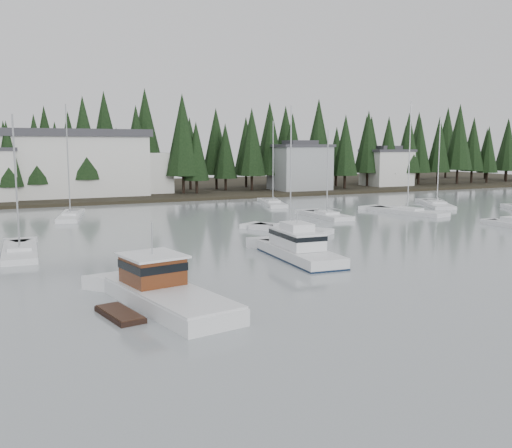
# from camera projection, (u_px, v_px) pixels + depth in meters

# --- Properties ---
(ground) EXTENTS (260.00, 260.00, 0.00)m
(ground) POSITION_uv_depth(u_px,v_px,m) (485.00, 365.00, 22.97)
(ground) COLOR gray
(ground) RESTS_ON ground
(far_shore_land) EXTENTS (240.00, 54.00, 1.00)m
(far_shore_land) POSITION_uv_depth(u_px,v_px,m) (88.00, 191.00, 109.75)
(far_shore_land) COLOR black
(far_shore_land) RESTS_ON ground
(conifer_treeline) EXTENTS (200.00, 22.00, 20.00)m
(conifer_treeline) POSITION_uv_depth(u_px,v_px,m) (98.00, 196.00, 99.91)
(conifer_treeline) COLOR black
(conifer_treeline) RESTS_ON ground
(house_east_a) EXTENTS (10.60, 8.48, 9.25)m
(house_east_a) POSITION_uv_depth(u_px,v_px,m) (300.00, 166.00, 107.40)
(house_east_a) COLOR #999EA0
(house_east_a) RESTS_ON ground
(house_east_b) EXTENTS (9.54, 7.42, 8.25)m
(house_east_b) POSITION_uv_depth(u_px,v_px,m) (387.00, 167.00, 118.62)
(house_east_b) COLOR silver
(house_east_b) RESTS_ON ground
(harbor_inn) EXTENTS (29.50, 11.50, 10.90)m
(harbor_inn) POSITION_uv_depth(u_px,v_px,m) (83.00, 164.00, 94.59)
(harbor_inn) COLOR silver
(harbor_inn) RESTS_ON ground
(lobster_boat_brown) EXTENTS (6.44, 10.78, 5.11)m
(lobster_boat_brown) POSITION_uv_depth(u_px,v_px,m) (164.00, 296.00, 31.34)
(lobster_boat_brown) COLOR white
(lobster_boat_brown) RESTS_ON ground
(cabin_cruiser_center) EXTENTS (3.81, 10.26, 4.33)m
(cabin_cruiser_center) POSITION_uv_depth(u_px,v_px,m) (299.00, 251.00, 44.46)
(cabin_cruiser_center) COLOR white
(cabin_cruiser_center) RESTS_ON ground
(sailboat_0) EXTENTS (7.80, 10.67, 13.56)m
(sailboat_0) POSITION_uv_depth(u_px,v_px,m) (437.00, 206.00, 83.16)
(sailboat_0) COLOR white
(sailboat_0) RESTS_ON ground
(sailboat_1) EXTENTS (5.31, 11.26, 14.98)m
(sailboat_1) POSITION_uv_depth(u_px,v_px,m) (407.00, 213.00, 74.38)
(sailboat_1) COLOR white
(sailboat_1) RESTS_ON ground
(sailboat_2) EXTENTS (3.09, 8.31, 11.22)m
(sailboat_2) POSITION_uv_depth(u_px,v_px,m) (327.00, 217.00, 70.14)
(sailboat_2) COLOR white
(sailboat_2) RESTS_ON ground
(sailboat_7) EXTENTS (4.61, 10.44, 14.24)m
(sailboat_7) POSITION_uv_depth(u_px,v_px,m) (71.00, 218.00, 69.32)
(sailboat_7) COLOR white
(sailboat_7) RESTS_ON ground
(sailboat_8) EXTENTS (3.18, 9.87, 11.79)m
(sailboat_8) POSITION_uv_depth(u_px,v_px,m) (20.00, 254.00, 46.30)
(sailboat_8) COLOR white
(sailboat_8) RESTS_ON ground
(sailboat_9) EXTENTS (6.57, 8.99, 13.31)m
(sailboat_9) POSITION_uv_depth(u_px,v_px,m) (290.00, 231.00, 58.71)
(sailboat_9) COLOR white
(sailboat_9) RESTS_ON ground
(sailboat_10) EXTENTS (5.33, 10.45, 12.87)m
(sailboat_10) POSITION_uv_depth(u_px,v_px,m) (273.00, 204.00, 84.98)
(sailboat_10) COLOR white
(sailboat_10) RESTS_ON ground
(runabout_1) EXTENTS (3.33, 7.10, 1.42)m
(runabout_1) POSITION_uv_depth(u_px,v_px,m) (295.00, 232.00, 57.28)
(runabout_1) COLOR white
(runabout_1) RESTS_ON ground
(runabout_2) EXTENTS (2.30, 5.74, 1.42)m
(runabout_2) POSITION_uv_depth(u_px,v_px,m) (511.00, 225.00, 62.25)
(runabout_2) COLOR white
(runabout_2) RESTS_ON ground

